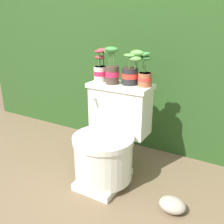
{
  "coord_description": "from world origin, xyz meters",
  "views": [
    {
      "loc": [
        0.84,
        -1.22,
        1.07
      ],
      "look_at": [
        0.06,
        0.15,
        0.49
      ],
      "focal_mm": 40.0,
      "sensor_mm": 36.0,
      "label": 1
    }
  ],
  "objects": [
    {
      "name": "garden_stone",
      "position": [
        0.56,
        -0.01,
        0.04
      ],
      "size": [
        0.16,
        0.13,
        0.09
      ],
      "color": "#9E9384",
      "rests_on": "ground"
    },
    {
      "name": "potted_plant_middle",
      "position": [
        0.13,
        0.28,
        0.75
      ],
      "size": [
        0.15,
        0.11,
        0.23
      ],
      "color": "#262628",
      "rests_on": "toilet"
    },
    {
      "name": "potted_plant_midright",
      "position": [
        0.23,
        0.29,
        0.73
      ],
      "size": [
        0.1,
        0.1,
        0.22
      ],
      "color": "#9E5638",
      "rests_on": "toilet"
    },
    {
      "name": "ground_plane",
      "position": [
        0.0,
        0.0,
        0.0
      ],
      "size": [
        12.0,
        12.0,
        0.0
      ],
      "primitive_type": "plane",
      "color": "brown"
    },
    {
      "name": "potted_plant_left",
      "position": [
        -0.1,
        0.27,
        0.74
      ],
      "size": [
        0.1,
        0.13,
        0.23
      ],
      "color": "beige",
      "rests_on": "toilet"
    },
    {
      "name": "toilet",
      "position": [
        0.06,
        0.12,
        0.29
      ],
      "size": [
        0.44,
        0.55,
        0.66
      ],
      "color": "silver",
      "rests_on": "ground"
    },
    {
      "name": "potted_plant_midleft",
      "position": [
        0.01,
        0.24,
        0.76
      ],
      "size": [
        0.11,
        0.09,
        0.25
      ],
      "color": "#47382D",
      "rests_on": "toilet"
    },
    {
      "name": "hedge_backdrop",
      "position": [
        0.0,
        0.99,
        0.86
      ],
      "size": [
        3.55,
        0.67,
        1.72
      ],
      "color": "#284C1E",
      "rests_on": "ground"
    }
  ]
}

